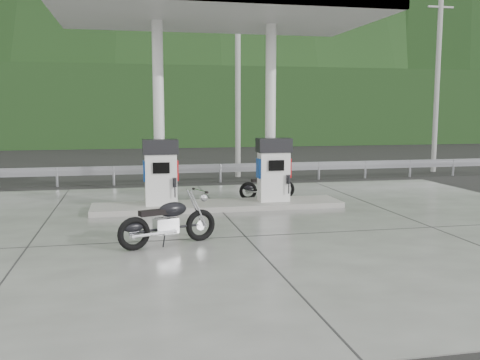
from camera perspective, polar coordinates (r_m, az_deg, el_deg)
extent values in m
plane|color=black|center=(12.68, -0.40, -5.10)|extent=(160.00, 160.00, 0.00)
cube|color=#63625E|center=(12.68, -0.40, -5.05)|extent=(18.00, 14.00, 0.02)
cube|color=gray|center=(15.07, -2.29, -2.72)|extent=(7.00, 1.40, 0.15)
cylinder|color=white|center=(15.05, -8.66, 7.05)|extent=(0.30, 0.30, 5.00)
cylinder|color=white|center=(15.57, 3.27, 7.13)|extent=(0.30, 0.30, 5.00)
cube|color=silver|center=(15.06, -2.40, 17.45)|extent=(8.50, 5.00, 0.40)
cube|color=black|center=(23.92, -5.90, 0.81)|extent=(60.00, 7.00, 0.01)
cylinder|color=gray|center=(22.12, -0.23, 10.69)|extent=(0.22, 0.22, 8.00)
cylinder|color=gray|center=(25.51, 20.30, 9.80)|extent=(0.22, 0.22, 8.00)
cube|color=black|center=(42.20, -8.62, 7.71)|extent=(80.00, 6.00, 6.00)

